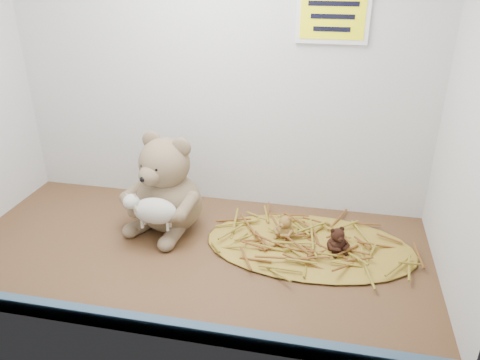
% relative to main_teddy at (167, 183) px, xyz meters
% --- Properties ---
extents(alcove_shell, '(1.20, 0.60, 0.90)m').
position_rel_main_teddy_xyz_m(alcove_shell, '(0.10, -0.02, 0.31)').
color(alcove_shell, '#442A17').
rests_on(alcove_shell, ground).
extents(front_rail, '(1.19, 0.02, 0.04)m').
position_rel_main_teddy_xyz_m(front_rail, '(0.10, -0.39, -0.12)').
color(front_rail, '#38566C').
rests_on(front_rail, shelf_floor).
extents(straw_bed, '(0.54, 0.32, 0.01)m').
position_rel_main_teddy_xyz_m(straw_bed, '(0.39, -0.02, -0.13)').
color(straw_bed, olive).
rests_on(straw_bed, shelf_floor).
extents(main_teddy, '(0.29, 0.29, 0.27)m').
position_rel_main_teddy_xyz_m(main_teddy, '(0.00, 0.00, 0.00)').
color(main_teddy, '#856B52').
rests_on(main_teddy, shelf_floor).
extents(toy_lamb, '(0.15, 0.09, 0.10)m').
position_rel_main_teddy_xyz_m(toy_lamb, '(0.00, -0.10, -0.03)').
color(toy_lamb, silver).
rests_on(toy_lamb, main_teddy).
extents(mini_teddy_tan, '(0.08, 0.08, 0.07)m').
position_rel_main_teddy_xyz_m(mini_teddy_tan, '(0.32, -0.00, -0.09)').
color(mini_teddy_tan, olive).
rests_on(mini_teddy_tan, straw_bed).
extents(mini_teddy_brown, '(0.08, 0.08, 0.07)m').
position_rel_main_teddy_xyz_m(mini_teddy_brown, '(0.46, -0.04, -0.09)').
color(mini_teddy_brown, black).
rests_on(mini_teddy_brown, straw_bed).
extents(wall_sign, '(0.16, 0.01, 0.11)m').
position_rel_main_teddy_xyz_m(wall_sign, '(0.40, 0.19, 0.41)').
color(wall_sign, '#F4F00C').
rests_on(wall_sign, back_wall).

